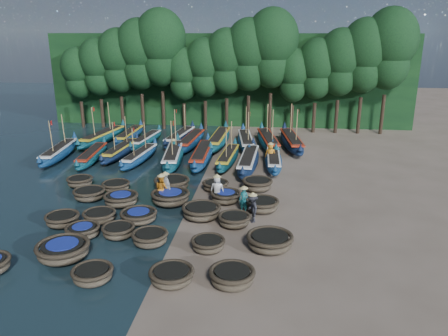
# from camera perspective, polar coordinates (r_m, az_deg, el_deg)

# --- Properties ---
(ground) EXTENTS (120.00, 120.00, 0.00)m
(ground) POSITION_cam_1_polar(r_m,az_deg,el_deg) (28.32, -4.04, -3.83)
(ground) COLOR #7F6D5D
(ground) RESTS_ON ground
(foliage_wall) EXTENTS (40.00, 3.00, 10.00)m
(foliage_wall) POSITION_cam_1_polar(r_m,az_deg,el_deg) (49.95, 0.66, 11.45)
(foliage_wall) COLOR black
(foliage_wall) RESTS_ON ground
(coracle_1) EXTENTS (2.51, 2.51, 0.84)m
(coracle_1) POSITION_cam_1_polar(r_m,az_deg,el_deg) (22.08, -20.29, -10.03)
(coracle_1) COLOR brown
(coracle_1) RESTS_ON ground
(coracle_2) EXTENTS (1.92, 1.92, 0.68)m
(coracle_2) POSITION_cam_1_polar(r_m,az_deg,el_deg) (19.90, -16.79, -13.15)
(coracle_2) COLOR brown
(coracle_2) RESTS_ON ground
(coracle_3) EXTENTS (2.04, 2.04, 0.70)m
(coracle_3) POSITION_cam_1_polar(r_m,az_deg,el_deg) (19.13, -6.85, -13.78)
(coracle_3) COLOR brown
(coracle_3) RESTS_ON ground
(coracle_4) EXTENTS (2.02, 2.02, 0.78)m
(coracle_4) POSITION_cam_1_polar(r_m,az_deg,el_deg) (18.85, 1.07, -13.99)
(coracle_4) COLOR brown
(coracle_4) RESTS_ON ground
(coracle_5) EXTENTS (2.12, 2.12, 0.68)m
(coracle_5) POSITION_cam_1_polar(r_m,az_deg,el_deg) (23.94, -17.97, -7.82)
(coracle_5) COLOR brown
(coracle_5) RESTS_ON ground
(coracle_6) EXTENTS (1.98, 1.98, 0.67)m
(coracle_6) POSITION_cam_1_polar(r_m,az_deg,el_deg) (23.48, -13.63, -7.97)
(coracle_6) COLOR brown
(coracle_6) RESTS_ON ground
(coracle_7) EXTENTS (2.20, 2.20, 0.73)m
(coracle_7) POSITION_cam_1_polar(r_m,az_deg,el_deg) (22.34, -9.64, -8.97)
(coracle_7) COLOR brown
(coracle_7) RESTS_ON ground
(coracle_8) EXTENTS (1.70, 1.70, 0.65)m
(coracle_8) POSITION_cam_1_polar(r_m,az_deg,el_deg) (21.54, -2.09, -9.90)
(coracle_8) COLOR brown
(coracle_8) RESTS_ON ground
(coracle_9) EXTENTS (2.39, 2.39, 0.82)m
(coracle_9) POSITION_cam_1_polar(r_m,az_deg,el_deg) (21.71, 6.02, -9.48)
(coracle_9) COLOR brown
(coracle_9) RESTS_ON ground
(coracle_10) EXTENTS (2.23, 2.23, 0.70)m
(coracle_10) POSITION_cam_1_polar(r_m,az_deg,el_deg) (25.67, -20.36, -6.30)
(coracle_10) COLOR brown
(coracle_10) RESTS_ON ground
(coracle_11) EXTENTS (2.08, 2.08, 0.66)m
(coracle_11) POSITION_cam_1_polar(r_m,az_deg,el_deg) (25.53, -15.97, -6.05)
(coracle_11) COLOR brown
(coracle_11) RESTS_ON ground
(coracle_12) EXTENTS (2.58, 2.58, 0.69)m
(coracle_12) POSITION_cam_1_polar(r_m,az_deg,el_deg) (24.99, -11.08, -6.16)
(coracle_12) COLOR brown
(coracle_12) RESTS_ON ground
(coracle_13) EXTENTS (2.34, 2.34, 0.79)m
(coracle_13) POSITION_cam_1_polar(r_m,az_deg,el_deg) (25.01, -2.96, -5.67)
(coracle_13) COLOR brown
(coracle_13) RESTS_ON ground
(coracle_14) EXTENTS (1.85, 1.85, 0.70)m
(coracle_14) POSITION_cam_1_polar(r_m,az_deg,el_deg) (24.05, 1.38, -6.77)
(coracle_14) COLOR brown
(coracle_14) RESTS_ON ground
(coracle_15) EXTENTS (2.46, 2.46, 0.73)m
(coracle_15) POSITION_cam_1_polar(r_m,az_deg,el_deg) (28.95, -17.18, -3.24)
(coracle_15) COLOR brown
(coracle_15) RESTS_ON ground
(coracle_16) EXTENTS (2.55, 2.55, 0.77)m
(coracle_16) POSITION_cam_1_polar(r_m,az_deg,el_deg) (27.50, -13.30, -3.95)
(coracle_16) COLOR brown
(coracle_16) RESTS_ON ground
(coracle_17) EXTENTS (2.60, 2.60, 0.85)m
(coracle_17) POSITION_cam_1_polar(r_m,az_deg,el_deg) (27.13, -7.01, -3.79)
(coracle_17) COLOR brown
(coracle_17) RESTS_ON ground
(coracle_18) EXTENTS (2.03, 2.03, 0.73)m
(coracle_18) POSITION_cam_1_polar(r_m,az_deg,el_deg) (27.24, 0.22, -3.72)
(coracle_18) COLOR brown
(coracle_18) RESTS_ON ground
(coracle_19) EXTENTS (2.39, 2.39, 0.77)m
(coracle_19) POSITION_cam_1_polar(r_m,az_deg,el_deg) (26.03, 4.98, -4.78)
(coracle_19) COLOR brown
(coracle_19) RESTS_ON ground
(coracle_20) EXTENTS (2.15, 2.15, 0.69)m
(coracle_20) POSITION_cam_1_polar(r_m,az_deg,el_deg) (31.56, -18.32, -1.67)
(coracle_20) COLOR brown
(coracle_20) RESTS_ON ground
(coracle_21) EXTENTS (2.16, 2.16, 0.66)m
(coracle_21) POSITION_cam_1_polar(r_m,az_deg,el_deg) (30.01, -13.92, -2.30)
(coracle_21) COLOR brown
(coracle_21) RESTS_ON ground
(coracle_22) EXTENTS (2.47, 2.47, 0.85)m
(coracle_22) POSITION_cam_1_polar(r_m,az_deg,el_deg) (29.50, -6.83, -2.02)
(coracle_22) COLOR brown
(coracle_22) RESTS_ON ground
(coracle_23) EXTENTS (1.81, 1.81, 0.67)m
(coracle_23) POSITION_cam_1_polar(r_m,az_deg,el_deg) (29.24, -1.12, -2.29)
(coracle_23) COLOR brown
(coracle_23) RESTS_ON ground
(coracle_24) EXTENTS (2.15, 2.15, 0.81)m
(coracle_24) POSITION_cam_1_polar(r_m,az_deg,el_deg) (29.32, 4.38, -2.11)
(coracle_24) COLOR brown
(coracle_24) RESTS_ON ground
(long_boat_0) EXTENTS (2.27, 8.29, 3.54)m
(long_boat_0) POSITION_cam_1_polar(r_m,az_deg,el_deg) (39.13, -20.72, 1.98)
(long_boat_0) COLOR navy
(long_boat_0) RESTS_ON ground
(long_boat_1) EXTENTS (2.02, 7.62, 1.35)m
(long_boat_1) POSITION_cam_1_polar(r_m,az_deg,el_deg) (37.35, -16.85, 1.58)
(long_boat_1) COLOR #10515C
(long_boat_1) RESTS_ON ground
(long_boat_2) EXTENTS (1.93, 7.71, 3.28)m
(long_boat_2) POSITION_cam_1_polar(r_m,az_deg,el_deg) (38.17, -13.31, 2.22)
(long_boat_2) COLOR #0F1F38
(long_boat_2) RESTS_ON ground
(long_boat_3) EXTENTS (2.02, 7.41, 3.16)m
(long_boat_3) POSITION_cam_1_polar(r_m,az_deg,el_deg) (36.24, -10.94, 1.53)
(long_boat_3) COLOR navy
(long_boat_3) RESTS_ON ground
(long_boat_4) EXTENTS (2.61, 8.90, 3.81)m
(long_boat_4) POSITION_cam_1_polar(r_m,az_deg,el_deg) (35.61, -6.65, 1.62)
(long_boat_4) COLOR #10515C
(long_boat_4) RESTS_ON ground
(long_boat_5) EXTENTS (1.76, 8.79, 1.55)m
(long_boat_5) POSITION_cam_1_polar(r_m,az_deg,el_deg) (35.62, -2.90, 1.70)
(long_boat_5) COLOR navy
(long_boat_5) RESTS_ON ground
(long_boat_6) EXTENTS (1.87, 7.68, 3.27)m
(long_boat_6) POSITION_cam_1_polar(r_m,az_deg,el_deg) (35.12, 0.53, 1.37)
(long_boat_6) COLOR #10515C
(long_boat_6) RESTS_ON ground
(long_boat_7) EXTENTS (1.89, 8.64, 1.52)m
(long_boat_7) POSITION_cam_1_polar(r_m,az_deg,el_deg) (34.09, 3.21, 0.95)
(long_boat_7) COLOR #0F1F38
(long_boat_7) RESTS_ON ground
(long_boat_8) EXTENTS (1.52, 7.58, 1.33)m
(long_boat_8) POSITION_cam_1_polar(r_m,az_deg,el_deg) (34.76, 6.48, 1.07)
(long_boat_8) COLOR navy
(long_boat_8) RESTS_ON ground
(long_boat_9) EXTENTS (2.81, 8.64, 3.71)m
(long_boat_9) POSITION_cam_1_polar(r_m,az_deg,el_deg) (43.32, -15.54, 3.94)
(long_boat_9) COLOR #10515C
(long_boat_9) RESTS_ON ground
(long_boat_10) EXTENTS (1.43, 7.90, 1.39)m
(long_boat_10) POSITION_cam_1_polar(r_m,az_deg,el_deg) (43.62, -12.23, 4.20)
(long_boat_10) COLOR navy
(long_boat_10) RESTS_ON ground
(long_boat_11) EXTENTS (2.06, 7.26, 1.29)m
(long_boat_11) POSITION_cam_1_polar(r_m,az_deg,el_deg) (41.66, -10.13, 3.64)
(long_boat_11) COLOR #10515C
(long_boat_11) RESTS_ON ground
(long_boat_12) EXTENTS (2.48, 8.18, 3.50)m
(long_boat_12) POSITION_cam_1_polar(r_m,az_deg,el_deg) (42.03, -5.76, 4.05)
(long_boat_12) COLOR #0F1F38
(long_boat_12) RESTS_ON ground
(long_boat_13) EXTENTS (2.08, 8.42, 1.48)m
(long_boat_13) POSITION_cam_1_polar(r_m,az_deg,el_deg) (40.40, -4.29, 3.55)
(long_boat_13) COLOR navy
(long_boat_13) RESTS_ON ground
(long_boat_14) EXTENTS (1.96, 9.01, 1.59)m
(long_boat_14) POSITION_cam_1_polar(r_m,az_deg,el_deg) (40.71, -0.66, 3.76)
(long_boat_14) COLOR #10515C
(long_boat_14) RESTS_ON ground
(long_boat_15) EXTENTS (2.53, 8.37, 3.58)m
(long_boat_15) POSITION_cam_1_polar(r_m,az_deg,el_deg) (40.16, 2.86, 3.50)
(long_boat_15) COLOR navy
(long_boat_15) RESTS_ON ground
(long_boat_16) EXTENTS (2.99, 8.80, 3.79)m
(long_boat_16) POSITION_cam_1_polar(r_m,az_deg,el_deg) (40.39, 5.76, 3.56)
(long_boat_16) COLOR #10515C
(long_boat_16) RESTS_ON ground
(long_boat_17) EXTENTS (2.71, 9.06, 3.88)m
(long_boat_17) POSITION_cam_1_polar(r_m,az_deg,el_deg) (40.39, 8.79, 3.46)
(long_boat_17) COLOR #0F1F38
(long_boat_17) RESTS_ON ground
(fisherman_0) EXTENTS (0.88, 0.58, 1.98)m
(fisherman_0) POSITION_cam_1_polar(r_m,az_deg,el_deg) (27.05, -0.90, -2.70)
(fisherman_0) COLOR beige
(fisherman_0) RESTS_ON ground
(fisherman_1) EXTENTS (0.68, 0.58, 1.79)m
(fisherman_1) POSITION_cam_1_polar(r_m,az_deg,el_deg) (25.64, 2.60, -3.97)
(fisherman_1) COLOR #1A6B6F
(fisherman_1) RESTS_ON ground
(fisherman_2) EXTENTS (1.09, 1.06, 1.97)m
(fisherman_2) POSITION_cam_1_polar(r_m,az_deg,el_deg) (27.49, -8.13, -2.56)
(fisherman_2) COLOR orange
(fisherman_2) RESTS_ON ground
(fisherman_3) EXTENTS (0.96, 1.23, 1.88)m
(fisherman_3) POSITION_cam_1_polar(r_m,az_deg,el_deg) (24.45, 3.75, -5.16)
(fisherman_3) COLOR black
(fisherman_3) RESTS_ON ground
(fisherman_4) EXTENTS (1.03, 1.09, 2.01)m
(fisherman_4) POSITION_cam_1_polar(r_m,az_deg,el_deg) (27.69, -7.62, -2.33)
(fisherman_4) COLOR beige
(fisherman_4) RESTS_ON ground
(fisherman_5) EXTENTS (1.46, 0.84, 1.70)m
(fisherman_5) POSITION_cam_1_polar(r_m,az_deg,el_deg) (37.23, -6.59, 2.63)
(fisherman_5) COLOR #1A6B6F
(fisherman_5) RESTS_ON ground
(fisherman_6) EXTENTS (0.86, 0.56, 1.96)m
(fisherman_6) POSITION_cam_1_polar(r_m,az_deg,el_deg) (34.97, 6.09, 1.91)
(fisherman_6) COLOR orange
(fisherman_6) RESTS_ON ground
(tree_0) EXTENTS (3.68, 3.68, 8.68)m
(tree_0) POSITION_cam_1_polar(r_m,az_deg,el_deg) (50.62, -18.49, 11.76)
(tree_0) COLOR black
(tree_0) RESTS_ON ground
(tree_1) EXTENTS (4.09, 4.09, 9.65)m
(tree_1) POSITION_cam_1_polar(r_m,az_deg,el_deg) (49.67, -16.10, 12.66)
(tree_1) COLOR black
(tree_1) RESTS_ON ground
(tree_2) EXTENTS (4.51, 4.51, 10.63)m
(tree_2) POSITION_cam_1_polar(r_m,az_deg,el_deg) (48.81, -13.59, 13.57)
(tree_2) COLOR black
(tree_2) RESTS_ON ground
(tree_3) EXTENTS (4.92, 4.92, 11.60)m
(tree_3) POSITION_cam_1_polar(r_m,az_deg,el_deg) (48.06, -10.98, 14.49)
(tree_3) COLOR black
(tree_3) RESTS_ON ground
(tree_4) EXTENTS (5.34, 5.34, 12.58)m
(tree_4) POSITION_cam_1_polar(r_m,az_deg,el_deg) (47.41, -8.27, 15.40)
(tree_4) COLOR black
(tree_4) RESTS_ON ground
(tree_5) EXTENTS (3.68, 3.68, 8.68)m
(tree_5) POSITION_cam_1_polar(r_m,az_deg,el_deg) (47.07, -5.35, 12.19)
(tree_5) COLOR black
(tree_5) RESTS_ON ground
(tree_6) EXTENTS (4.09, 4.09, 9.65)m
(tree_6) POSITION_cam_1_polar(r_m,az_deg,el_deg) (46.61, -2.53, 13.03)
(tree_6) COLOR black
(tree_6) RESTS_ON ground
(tree_7) EXTENTS (4.51, 4.51, 10.63)m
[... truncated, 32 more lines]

